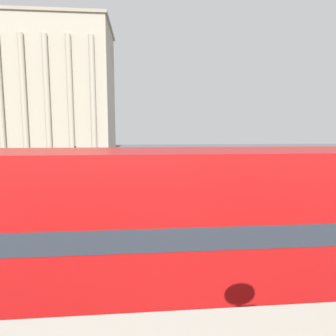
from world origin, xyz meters
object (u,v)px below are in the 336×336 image
at_px(double_decker_bus, 178,231).
at_px(car_navy, 207,170).
at_px(traffic_light_mid, 77,164).
at_px(traffic_light_near, 258,176).
at_px(pedestrian_grey, 184,168).
at_px(plaza_building_left, 49,91).
at_px(pedestrian_red, 311,196).

distance_m(double_decker_bus, car_navy, 23.37).
bearing_deg(traffic_light_mid, car_navy, 39.16).
distance_m(traffic_light_near, car_navy, 16.26).
bearing_deg(pedestrian_grey, double_decker_bus, -51.45).
distance_m(traffic_light_mid, pedestrian_grey, 11.87).
bearing_deg(double_decker_bus, plaza_building_left, 100.89).
bearing_deg(pedestrian_red, plaza_building_left, -107.71).
relative_size(double_decker_bus, plaza_building_left, 0.45).
bearing_deg(pedestrian_red, traffic_light_mid, -69.13).
distance_m(double_decker_bus, pedestrian_grey, 22.35).
relative_size(plaza_building_left, pedestrian_red, 13.64).
distance_m(plaza_building_left, traffic_light_mid, 40.78).
bearing_deg(pedestrian_grey, traffic_light_mid, -88.33).
distance_m(double_decker_bus, pedestrian_red, 12.29).
bearing_deg(traffic_light_mid, pedestrian_red, -20.25).
distance_m(plaza_building_left, car_navy, 38.64).
bearing_deg(car_navy, pedestrian_red, -39.15).
bearing_deg(car_navy, double_decker_bus, -64.50).
xyz_separation_m(plaza_building_left, traffic_light_near, (21.80, -45.01, -9.28)).
relative_size(plaza_building_left, traffic_light_mid, 6.63).
xyz_separation_m(car_navy, pedestrian_grey, (-2.36, -0.54, 0.34)).
height_order(plaza_building_left, pedestrian_red, plaza_building_left).
height_order(traffic_light_mid, car_navy, traffic_light_mid).
distance_m(traffic_light_near, pedestrian_red, 4.88).
bearing_deg(car_navy, plaza_building_left, 168.44).
distance_m(car_navy, pedestrian_grey, 2.44).
bearing_deg(traffic_light_near, pedestrian_red, 30.31).
relative_size(double_decker_bus, pedestrian_grey, 5.91).
relative_size(traffic_light_near, car_navy, 0.92).
relative_size(double_decker_bus, traffic_light_mid, 2.97).
relative_size(traffic_light_near, pedestrian_grey, 2.15).
bearing_deg(traffic_light_near, plaza_building_left, 115.85).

